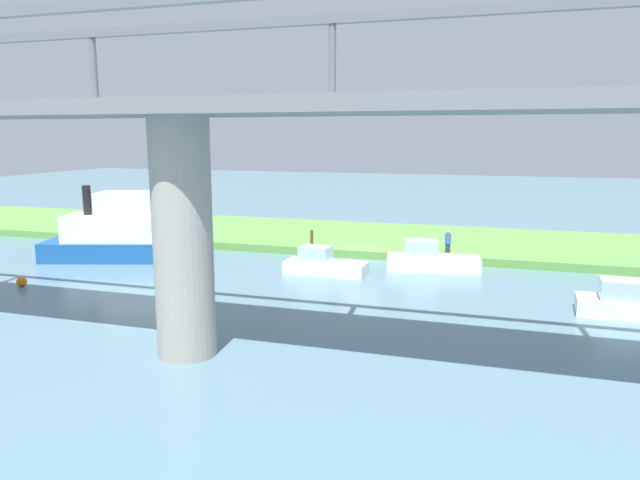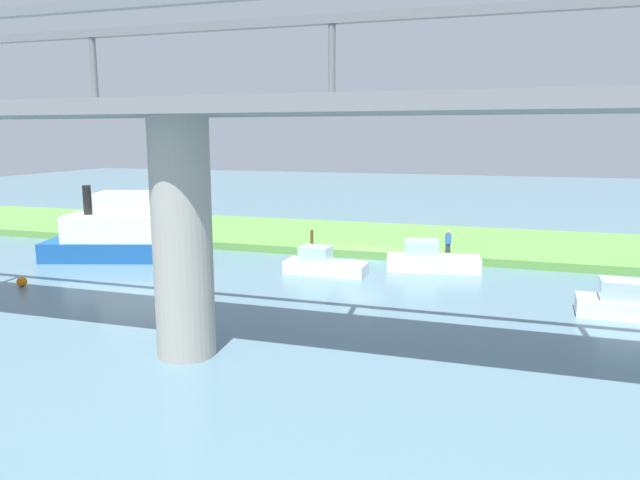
{
  "view_description": "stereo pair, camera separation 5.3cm",
  "coord_description": "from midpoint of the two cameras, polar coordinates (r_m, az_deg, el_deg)",
  "views": [
    {
      "loc": [
        -7.96,
        34.48,
        7.58
      ],
      "look_at": [
        1.2,
        5.0,
        2.0
      ],
      "focal_mm": 32.77,
      "sensor_mm": 36.0,
      "label": 1
    },
    {
      "loc": [
        -8.01,
        34.47,
        7.58
      ],
      "look_at": [
        1.2,
        5.0,
        2.0
      ],
      "focal_mm": 32.77,
      "sensor_mm": 36.0,
      "label": 2
    }
  ],
  "objects": [
    {
      "name": "bridge_pylon",
      "position": [
        20.3,
        -13.2,
        0.07
      ],
      "size": [
        2.02,
        2.02,
        8.19
      ],
      "primitive_type": "cylinder",
      "color": "#9E998E",
      "rests_on": "ground"
    },
    {
      "name": "bridge_span",
      "position": [
        20.04,
        -13.73,
        13.11
      ],
      "size": [
        65.59,
        4.3,
        3.25
      ],
      "color": "slate",
      "rests_on": "bridge_pylon"
    },
    {
      "name": "person_on_bank",
      "position": [
        36.35,
        12.44,
        -0.1
      ],
      "size": [
        0.36,
        0.36,
        1.39
      ],
      "color": "#2D334C",
      "rests_on": "grassy_bank"
    },
    {
      "name": "skiff_small",
      "position": [
        32.22,
        0.37,
        -2.38
      ],
      "size": [
        4.6,
        1.79,
        1.51
      ],
      "color": "white",
      "rests_on": "ground"
    },
    {
      "name": "riverboat_paddlewheel",
      "position": [
        27.92,
        28.31,
        -5.57
      ],
      "size": [
        4.82,
        1.93,
        1.58
      ],
      "color": "white",
      "rests_on": "ground"
    },
    {
      "name": "motorboat_white",
      "position": [
        33.65,
        10.76,
        -1.88
      ],
      "size": [
        5.39,
        2.61,
        1.72
      ],
      "color": "white",
      "rests_on": "ground"
    },
    {
      "name": "ground_plane",
      "position": [
        36.19,
        4.22,
        -1.87
      ],
      "size": [
        160.0,
        160.0,
        0.0
      ],
      "primitive_type": "plane",
      "color": "slate"
    },
    {
      "name": "houseboat_blue",
      "position": [
        37.71,
        -18.58,
        0.73
      ],
      "size": [
        9.42,
        5.47,
        4.57
      ],
      "color": "#195199",
      "rests_on": "ground"
    },
    {
      "name": "grassy_bank",
      "position": [
        41.9,
        6.09,
        0.11
      ],
      "size": [
        80.0,
        12.0,
        0.5
      ],
      "primitive_type": "cube",
      "color": "#5B9342",
      "rests_on": "ground"
    },
    {
      "name": "marker_buoy",
      "position": [
        33.23,
        -27.06,
        -3.64
      ],
      "size": [
        0.5,
        0.5,
        0.5
      ],
      "primitive_type": "sphere",
      "color": "orange",
      "rests_on": "ground"
    },
    {
      "name": "mooring_post",
      "position": [
        37.81,
        -0.76,
        0.22
      ],
      "size": [
        0.2,
        0.2,
        1.0
      ],
      "primitive_type": "cylinder",
      "color": "brown",
      "rests_on": "grassy_bank"
    }
  ]
}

